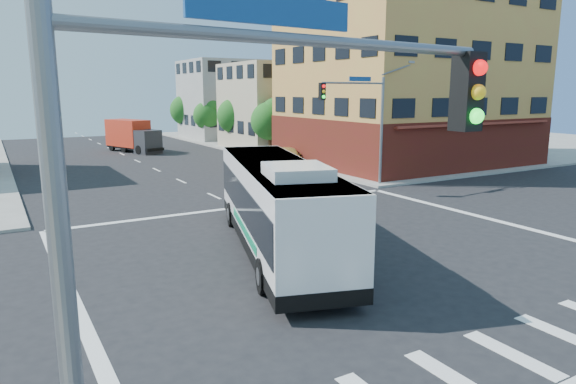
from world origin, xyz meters
TOP-DOWN VIEW (x-y plane):
  - ground at (0.00, 0.00)m, footprint 120.00×120.00m
  - sidewalk_ne at (35.00, 35.00)m, footprint 50.00×50.00m
  - corner_building_ne at (19.99, 18.48)m, footprint 18.10×15.44m
  - building_east_near at (16.98, 33.98)m, footprint 12.06×10.06m
  - building_east_far at (16.98, 47.98)m, footprint 12.06×10.06m
  - signal_mast_ne at (9.08, 10.62)m, footprint 7.91×1.13m
  - signal_mast_sw at (-9.08, -10.64)m, footprint 7.91×1.01m
  - street_tree_a at (11.90, 27.92)m, footprint 3.60×3.60m
  - street_tree_b at (11.90, 35.92)m, footprint 3.80×3.80m
  - street_tree_c at (11.90, 43.92)m, footprint 3.40×3.40m
  - street_tree_d at (11.90, 51.92)m, footprint 4.00×4.00m
  - transit_bus at (-1.92, 1.81)m, footprint 6.46×13.11m
  - box_truck at (1.47, 38.35)m, footprint 4.39×7.48m
  - parked_car at (10.11, 21.67)m, footprint 3.11×5.03m

SIDE VIEW (x-z plane):
  - ground at x=0.00m, z-range 0.00..0.00m
  - sidewalk_ne at x=35.00m, z-range 0.00..0.15m
  - parked_car at x=10.11m, z-range 0.00..1.60m
  - box_truck at x=1.47m, z-range -0.05..3.19m
  - transit_bus at x=-1.92m, z-range -0.04..3.77m
  - street_tree_c at x=11.90m, z-range 0.82..6.11m
  - street_tree_a at x=11.90m, z-range 0.83..6.35m
  - street_tree_b at x=11.90m, z-range 0.85..6.65m
  - street_tree_d at x=11.90m, z-range 0.87..6.90m
  - building_east_near at x=16.98m, z-range 0.01..9.01m
  - signal_mast_ne at x=9.08m, z-range 0.95..9.02m
  - signal_mast_sw at x=-9.08m, z-range 0.95..9.02m
  - building_east_far at x=16.98m, z-range 0.01..10.01m
  - corner_building_ne at x=19.99m, z-range -1.11..12.89m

